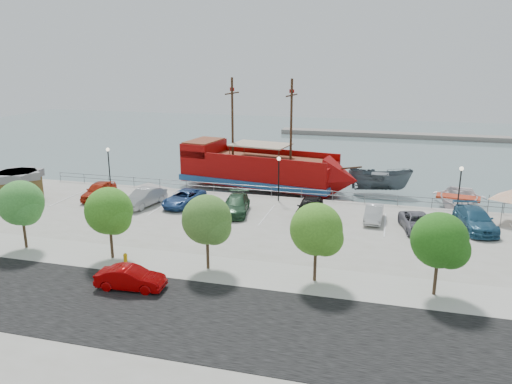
# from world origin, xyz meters

# --- Properties ---
(ground) EXTENTS (160.00, 160.00, 0.00)m
(ground) POSITION_xyz_m (0.00, 0.00, -1.00)
(ground) COLOR slate
(land_slab) EXTENTS (100.00, 58.00, 1.20)m
(land_slab) POSITION_xyz_m (0.00, -21.00, -0.60)
(land_slab) COLOR gray
(land_slab) RESTS_ON ground
(street) EXTENTS (100.00, 8.00, 0.04)m
(street) POSITION_xyz_m (0.00, -16.00, 0.01)
(street) COLOR black
(street) RESTS_ON land_slab
(sidewalk) EXTENTS (100.00, 4.00, 0.05)m
(sidewalk) POSITION_xyz_m (0.00, -10.00, 0.01)
(sidewalk) COLOR #AAA79F
(sidewalk) RESTS_ON land_slab
(seawall_railing) EXTENTS (50.00, 0.06, 1.00)m
(seawall_railing) POSITION_xyz_m (0.00, 7.80, 0.53)
(seawall_railing) COLOR slate
(seawall_railing) RESTS_ON land_slab
(far_shore) EXTENTS (40.00, 3.00, 0.80)m
(far_shore) POSITION_xyz_m (10.00, 55.00, -0.60)
(far_shore) COLOR gray
(far_shore) RESTS_ON ground
(pirate_ship) EXTENTS (20.33, 8.38, 12.66)m
(pirate_ship) POSITION_xyz_m (-2.48, 13.70, 1.12)
(pirate_ship) COLOR #900605
(pirate_ship) RESTS_ON ground
(patrol_boat) EXTENTS (6.77, 2.71, 2.60)m
(patrol_boat) POSITION_xyz_m (9.17, 15.16, 0.30)
(patrol_boat) COLOR #485258
(patrol_boat) RESTS_ON ground
(speedboat) EXTENTS (6.42, 8.16, 1.53)m
(speedboat) POSITION_xyz_m (16.72, 11.84, -0.23)
(speedboat) COLOR silver
(speedboat) RESTS_ON ground
(dock_west) EXTENTS (7.71, 4.77, 0.43)m
(dock_west) POSITION_xyz_m (-13.25, 9.20, -0.79)
(dock_west) COLOR gray
(dock_west) RESTS_ON ground
(dock_mid) EXTENTS (6.55, 3.11, 0.36)m
(dock_mid) POSITION_xyz_m (7.86, 9.20, -0.82)
(dock_mid) COLOR gray
(dock_mid) RESTS_ON ground
(dock_east) EXTENTS (6.63, 3.24, 0.36)m
(dock_east) POSITION_xyz_m (14.78, 9.20, -0.82)
(dock_east) COLOR gray
(dock_east) RESTS_ON ground
(shed) EXTENTS (3.64, 3.64, 2.84)m
(shed) POSITION_xyz_m (-23.99, 0.24, 1.51)
(shed) COLOR brown
(shed) RESTS_ON land_slab
(canopy_tent) EXTENTS (4.74, 4.74, 3.20)m
(canopy_tent) POSITION_xyz_m (19.88, 5.47, 2.78)
(canopy_tent) COLOR slate
(canopy_tent) RESTS_ON land_slab
(street_sedan) EXTENTS (4.24, 1.76, 1.36)m
(street_sedan) POSITION_xyz_m (-4.44, -13.91, 0.68)
(street_sedan) COLOR #960203
(street_sedan) RESTS_ON street
(fire_hydrant) EXTENTS (0.28, 0.28, 0.81)m
(fire_hydrant) POSITION_xyz_m (-6.54, -10.80, 0.44)
(fire_hydrant) COLOR #CE9C0B
(fire_hydrant) RESTS_ON sidewalk
(lamp_post_left) EXTENTS (0.36, 0.36, 4.28)m
(lamp_post_left) POSITION_xyz_m (-18.00, 6.50, 2.94)
(lamp_post_left) COLOR black
(lamp_post_left) RESTS_ON land_slab
(lamp_post_mid) EXTENTS (0.36, 0.36, 4.28)m
(lamp_post_mid) POSITION_xyz_m (0.00, 6.50, 2.94)
(lamp_post_mid) COLOR black
(lamp_post_mid) RESTS_ON land_slab
(lamp_post_right) EXTENTS (0.36, 0.36, 4.28)m
(lamp_post_right) POSITION_xyz_m (16.00, 6.50, 2.94)
(lamp_post_right) COLOR black
(lamp_post_right) RESTS_ON land_slab
(tree_b) EXTENTS (3.30, 3.20, 5.00)m
(tree_b) POSITION_xyz_m (-14.85, -10.07, 3.30)
(tree_b) COLOR #473321
(tree_b) RESTS_ON sidewalk
(tree_c) EXTENTS (3.30, 3.20, 5.00)m
(tree_c) POSITION_xyz_m (-7.85, -10.07, 3.30)
(tree_c) COLOR #473321
(tree_c) RESTS_ON sidewalk
(tree_d) EXTENTS (3.30, 3.20, 5.00)m
(tree_d) POSITION_xyz_m (-0.85, -10.07, 3.30)
(tree_d) COLOR #473321
(tree_d) RESTS_ON sidewalk
(tree_e) EXTENTS (3.30, 3.20, 5.00)m
(tree_e) POSITION_xyz_m (6.15, -10.07, 3.30)
(tree_e) COLOR #473321
(tree_e) RESTS_ON sidewalk
(tree_f) EXTENTS (3.30, 3.20, 5.00)m
(tree_f) POSITION_xyz_m (13.15, -10.07, 3.30)
(tree_f) COLOR #473321
(tree_f) RESTS_ON sidewalk
(parked_car_a) EXTENTS (2.40, 4.95, 1.63)m
(parked_car_a) POSITION_xyz_m (-16.94, 2.67, 0.81)
(parked_car_a) COLOR #AF2710
(parked_car_a) RESTS_ON land_slab
(parked_car_b) EXTENTS (2.61, 5.11, 1.60)m
(parked_car_b) POSITION_xyz_m (-11.58, 1.67, 0.80)
(parked_car_b) COLOR #A2A3A3
(parked_car_b) RESTS_ON land_slab
(parked_car_c) EXTENTS (3.01, 5.38, 1.42)m
(parked_car_c) POSITION_xyz_m (-8.09, 2.71, 0.71)
(parked_car_c) COLOR navy
(parked_car_c) RESTS_ON land_slab
(parked_car_d) EXTENTS (3.00, 5.54, 1.52)m
(parked_car_d) POSITION_xyz_m (-2.78, 1.79, 0.76)
(parked_car_d) COLOR #254B2F
(parked_car_d) RESTS_ON land_slab
(parked_car_e) EXTENTS (2.01, 4.88, 1.66)m
(parked_car_e) POSITION_xyz_m (3.62, 2.60, 0.83)
(parked_car_e) COLOR black
(parked_car_e) RESTS_ON land_slab
(parked_car_f) EXTENTS (1.55, 4.10, 1.34)m
(parked_car_f) POSITION_xyz_m (9.03, 2.73, 0.67)
(parked_car_f) COLOR silver
(parked_car_f) RESTS_ON land_slab
(parked_car_g) EXTENTS (3.13, 5.15, 1.34)m
(parked_car_g) POSITION_xyz_m (12.47, 1.21, 0.67)
(parked_car_g) COLOR slate
(parked_car_g) RESTS_ON land_slab
(parked_car_h) EXTENTS (3.39, 6.06, 1.66)m
(parked_car_h) POSITION_xyz_m (16.92, 2.74, 0.83)
(parked_car_h) COLOR #245473
(parked_car_h) RESTS_ON land_slab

